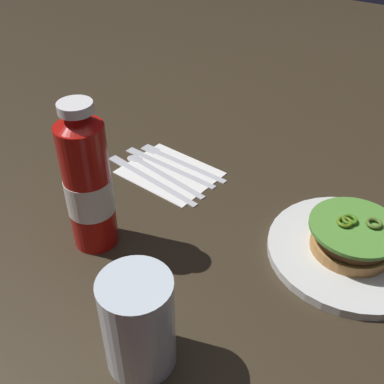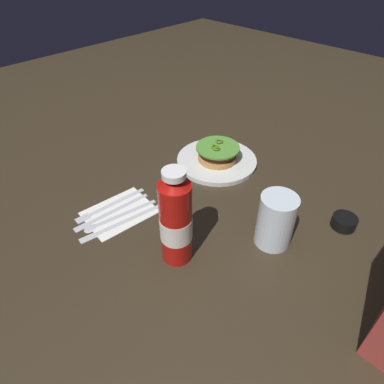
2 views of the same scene
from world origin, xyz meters
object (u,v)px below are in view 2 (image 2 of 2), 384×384
Objects in this scene: water_glass at (276,221)px; steak_knife at (117,224)px; butter_knife at (108,213)px; napkin at (119,212)px; burger_sandwich at (218,153)px; ketchup_bottle at (176,221)px; dinner_plate at (217,161)px; spoon_utensil at (111,218)px; condiment_cup at (344,222)px; fork_utensil at (105,207)px.

steak_knife is (0.23, -0.30, -0.06)m from water_glass.
napkin is at bearing 148.21° from butter_knife.
ketchup_bottle is at bearing 27.40° from burger_sandwich.
burger_sandwich is 0.35m from napkin.
burger_sandwich is at bearing 65.38° from dinner_plate.
dinner_plate is 0.38m from steak_knife.
ketchup_bottle is 0.24m from napkin.
ketchup_bottle is 0.23m from water_glass.
ketchup_bottle reaches higher than water_glass.
ketchup_bottle is (0.34, 0.18, 0.10)m from dinner_plate.
napkin is 0.05m from steak_knife.
water_glass is 0.42m from butter_knife.
spoon_utensil is at bearing 12.89° from napkin.
condiment_cup reaches higher than dinner_plate.
water_glass is 0.44m from fork_utensil.
water_glass reaches higher than fork_utensil.
ketchup_bottle reaches higher than burger_sandwich.
water_glass is 2.21× the size of condiment_cup.
fork_utensil is at bearing -11.43° from burger_sandwich.
fork_utensil is (0.37, -0.07, -0.00)m from dinner_plate.
ketchup_bottle is 1.10× the size of butter_knife.
fork_utensil is 0.08m from steak_knife.
fork_utensil is (0.02, -0.25, -0.10)m from ketchup_bottle.
butter_knife and steak_knife have the same top height.
dinner_plate is 1.16× the size of butter_knife.
napkin is at bearing 110.14° from fork_utensil.
water_glass is 0.40m from napkin.
spoon_utensil is (0.04, -0.20, -0.10)m from ketchup_bottle.
water_glass reaches higher than steak_knife.
spoon_utensil is (0.03, 0.01, 0.00)m from napkin.
water_glass is 0.20m from condiment_cup.
ketchup_bottle is 3.94× the size of condiment_cup.
napkin is 0.76× the size of steak_knife.
water_glass reaches higher than condiment_cup.
steak_knife is (0.38, 0.00, -0.00)m from dinner_plate.
condiment_cup reaches higher than spoon_utensil.
spoon_utensil is (0.38, -0.03, -0.03)m from burger_sandwich.
fork_utensil is at bearing -111.60° from butter_knife.
burger_sandwich is 0.41m from condiment_cup.
water_glass reaches higher than burger_sandwich.
steak_knife is at bearing 47.56° from napkin.
butter_knife is at bearing -7.34° from burger_sandwich.
dinner_plate reaches higher than butter_knife.
water_glass reaches higher than dinner_plate.
fork_utensil is at bearing -69.86° from napkin.
spoon_utensil is (0.02, 0.05, 0.00)m from fork_utensil.
burger_sandwich reaches higher than steak_knife.
spoon_utensil is at bearing -79.32° from ketchup_bottle.
steak_knife is (0.03, 0.03, 0.00)m from napkin.
steak_knife is at bearing -53.48° from water_glass.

